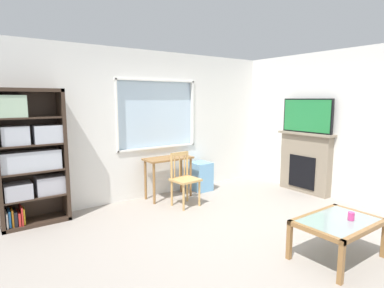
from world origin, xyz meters
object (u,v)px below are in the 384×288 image
at_px(desk_under_window, 168,165).
at_px(plastic_drawer_unit, 200,176).
at_px(wooden_chair, 184,179).
at_px(fireplace, 305,162).
at_px(tv, 307,116).
at_px(coffee_table, 338,225).
at_px(bookshelf, 30,156).
at_px(sippy_cup, 351,216).

relative_size(desk_under_window, plastic_drawer_unit, 1.56).
height_order(wooden_chair, fireplace, fireplace).
bearing_deg(desk_under_window, tv, -27.96).
bearing_deg(plastic_drawer_unit, tv, -39.64).
distance_m(wooden_chair, coffee_table, 2.51).
height_order(bookshelf, desk_under_window, bookshelf).
bearing_deg(bookshelf, wooden_chair, -15.75).
distance_m(desk_under_window, fireplace, 2.63).
distance_m(wooden_chair, tv, 2.62).
xyz_separation_m(wooden_chair, plastic_drawer_unit, (0.77, 0.56, -0.19)).
bearing_deg(bookshelf, sippy_cup, -49.54).
bearing_deg(fireplace, wooden_chair, 163.02).
bearing_deg(wooden_chair, fireplace, -16.98).
xyz_separation_m(plastic_drawer_unit, fireplace, (1.56, -1.28, 0.30)).
bearing_deg(desk_under_window, fireplace, -27.78).
distance_m(wooden_chair, fireplace, 2.44).
bearing_deg(sippy_cup, wooden_chair, 101.25).
height_order(plastic_drawer_unit, fireplace, fireplace).
distance_m(bookshelf, sippy_cup, 4.21).
xyz_separation_m(wooden_chair, coffee_table, (0.40, -2.48, -0.08)).
bearing_deg(desk_under_window, bookshelf, 177.20).
bearing_deg(fireplace, bookshelf, 163.62).
height_order(desk_under_window, tv, tv).
bearing_deg(tv, coffee_table, -137.19).
height_order(bookshelf, plastic_drawer_unit, bookshelf).
bearing_deg(bookshelf, fireplace, -16.38).
xyz_separation_m(wooden_chair, sippy_cup, (0.51, -2.56, 0.03)).
distance_m(plastic_drawer_unit, fireplace, 2.04).
relative_size(wooden_chair, sippy_cup, 10.00).
bearing_deg(sippy_cup, fireplace, 45.48).
distance_m(desk_under_window, sippy_cup, 3.12).
distance_m(desk_under_window, wooden_chair, 0.53).
distance_m(bookshelf, tv, 4.73).
bearing_deg(desk_under_window, plastic_drawer_unit, 3.72).
xyz_separation_m(desk_under_window, wooden_chair, (-0.00, -0.51, -0.14)).
relative_size(bookshelf, sippy_cup, 21.51).
relative_size(bookshelf, coffee_table, 2.02).
bearing_deg(wooden_chair, bookshelf, 164.25).
bearing_deg(wooden_chair, desk_under_window, 89.67).
height_order(desk_under_window, plastic_drawer_unit, desk_under_window).
xyz_separation_m(desk_under_window, plastic_drawer_unit, (0.77, 0.05, -0.33)).
distance_m(plastic_drawer_unit, tv, 2.33).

